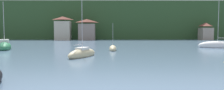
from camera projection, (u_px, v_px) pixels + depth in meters
wooded_hillside at (110, 25)px, 129.24m from camera, size 352.00×68.60×33.77m
shore_building_west at (63, 29)px, 84.40m from camera, size 6.46×4.08×9.54m
shore_building_westcentral at (87, 30)px, 84.55m from camera, size 6.88×4.15×8.51m
shore_building_central at (206, 32)px, 85.56m from camera, size 4.55×5.42×7.12m
sailboat_far_0 at (113, 49)px, 38.63m from camera, size 1.38×4.78×5.35m
sailboat_far_1 at (5, 46)px, 40.89m from camera, size 5.51×8.25×9.84m
sailboat_mid_2 at (82, 54)px, 28.82m from camera, size 4.18×6.59×9.00m
sailboat_far_6 at (218, 46)px, 44.39m from camera, size 7.93×4.58×10.94m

